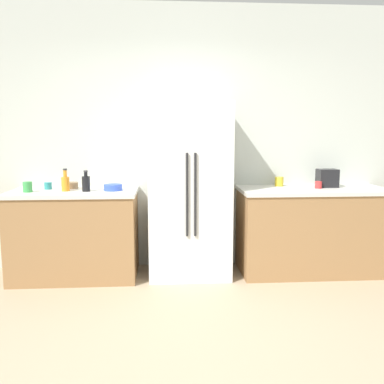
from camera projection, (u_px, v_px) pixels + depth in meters
The scene contains 14 objects.
ground_plane at pixel (192, 351), 2.84m from camera, with size 9.70×9.70×0.00m, color tan.
kitchen_back_panel at pixel (180, 138), 4.59m from camera, with size 4.81×0.10×2.88m, color silver.
counter_left at pixel (75, 234), 4.27m from camera, with size 1.29×0.69×0.92m.
counter_right at pixel (312, 230), 4.44m from camera, with size 1.57×0.69×0.92m.
refrigerator at pixel (189, 190), 4.29m from camera, with size 0.84×0.65×1.81m.
toaster at pixel (327, 178), 4.45m from camera, with size 0.21×0.16×0.20m, color black.
bottle_a at pixel (65, 183), 4.15m from camera, with size 0.08×0.08×0.23m.
bottle_b at pixel (86, 183), 4.13m from camera, with size 0.08×0.08×0.21m.
cup_a at pixel (28, 187), 4.08m from camera, with size 0.09×0.09×0.10m, color green.
cup_b at pixel (279, 181), 4.54m from camera, with size 0.09×0.09×0.10m, color yellow.
cup_c at pixel (318, 185), 4.35m from camera, with size 0.07×0.07×0.08m, color red.
cup_d at pixel (48, 186), 4.29m from camera, with size 0.08×0.08×0.07m, color teal.
bowl_a at pixel (113, 187), 4.20m from camera, with size 0.19×0.19×0.06m, color blue.
bowl_b at pixel (71, 185), 4.35m from camera, with size 0.15×0.15×0.07m, color brown.
Camera 1 is at (-0.18, -2.65, 1.50)m, focal length 38.46 mm.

